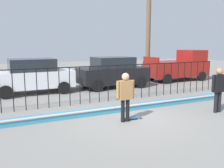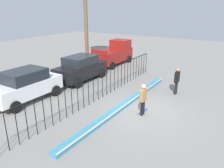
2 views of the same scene
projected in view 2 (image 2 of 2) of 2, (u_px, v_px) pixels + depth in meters
name	position (u px, v px, depth m)	size (l,w,h in m)	color
ground_plane	(141.00, 111.00, 12.33)	(60.00, 60.00, 0.00)	gray
bowl_coping_ledge	(125.00, 105.00, 12.82)	(11.00, 0.40, 0.27)	teal
perimeter_fence	(98.00, 83.00, 13.45)	(14.04, 0.04, 1.71)	black
skateboarder	(143.00, 97.00, 11.56)	(0.69, 0.26, 1.71)	black
skateboard	(143.00, 111.00, 12.17)	(0.80, 0.20, 0.07)	#26598C
camera_operator	(177.00, 78.00, 14.36)	(0.72, 0.27, 1.78)	black
parked_car_white	(25.00, 85.00, 13.42)	(4.30, 2.12, 1.90)	silver
parked_car_black	(81.00, 68.00, 17.10)	(4.30, 2.12, 1.90)	black
pickup_truck	(114.00, 54.00, 22.02)	(4.70, 2.12, 2.24)	maroon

